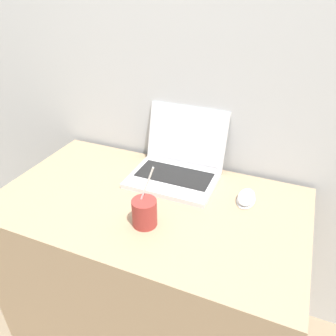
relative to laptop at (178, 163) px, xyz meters
The scene contains 5 objects.
wall_back 0.50m from the laptop, 102.21° to the left, with size 7.00×0.04×2.50m.
desk 0.47m from the laptop, 98.85° to the right, with size 1.11×0.63×0.72m.
laptop is the anchor object (origin of this frame).
drink_cup 0.32m from the laptop, 87.97° to the right, with size 0.08×0.08×0.21m.
computer_mouse 0.30m from the laptop, 13.35° to the right, with size 0.06×0.11×0.03m.
Camera 1 is at (0.43, -0.53, 1.43)m, focal length 35.00 mm.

